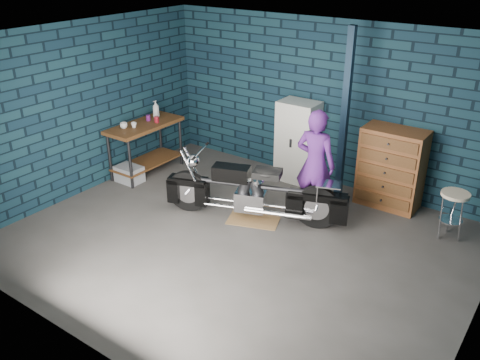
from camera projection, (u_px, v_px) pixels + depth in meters
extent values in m
plane|color=#464341|center=(239.00, 242.00, 6.97)|extent=(6.00, 6.00, 0.00)
cube|color=#0E212F|center=(328.00, 104.00, 8.25)|extent=(6.00, 0.02, 2.70)
cube|color=#0E212F|center=(83.00, 110.00, 7.97)|extent=(0.02, 5.00, 2.70)
cube|color=beige|center=(238.00, 41.00, 5.83)|extent=(6.00, 5.00, 0.02)
cube|color=#102235|center=(344.00, 119.00, 7.55)|extent=(0.10, 0.10, 2.70)
cube|color=brown|center=(146.00, 148.00, 8.90)|extent=(0.60, 1.40, 0.91)
cube|color=brown|center=(254.00, 218.00, 7.56)|extent=(0.89, 0.78, 0.01)
imported|color=#541F77|center=(315.00, 164.00, 7.33)|extent=(0.62, 0.42, 1.65)
cube|color=gray|center=(129.00, 174.00, 8.68)|extent=(0.45, 0.32, 0.28)
cube|color=silver|center=(297.00, 142.00, 8.52)|extent=(0.65, 0.46, 1.39)
cube|color=brown|center=(391.00, 168.00, 7.70)|extent=(0.93, 0.52, 1.24)
imported|color=beige|center=(124.00, 126.00, 8.47)|extent=(0.14, 0.14, 0.10)
imported|color=beige|center=(134.00, 125.00, 8.50)|extent=(0.10, 0.10, 0.09)
cylinder|color=#651A6B|center=(148.00, 118.00, 8.83)|extent=(0.10, 0.10, 0.10)
cylinder|color=maroon|center=(157.00, 119.00, 8.74)|extent=(0.09, 0.09, 0.11)
imported|color=gray|center=(156.00, 109.00, 8.96)|extent=(0.12, 0.12, 0.30)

